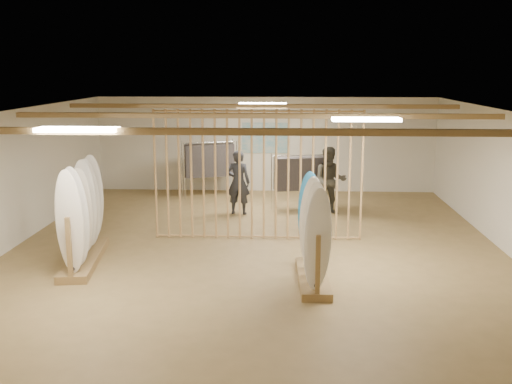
{
  "coord_description": "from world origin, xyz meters",
  "views": [
    {
      "loc": [
        0.56,
        -11.7,
        3.63
      ],
      "look_at": [
        0.0,
        0.0,
        1.2
      ],
      "focal_mm": 42.0,
      "sensor_mm": 36.0,
      "label": 1
    }
  ],
  "objects_px": {
    "clothing_rack_a": "(209,160)",
    "shopper_a": "(238,178)",
    "rack_left": "(83,228)",
    "shopper_b": "(330,176)",
    "clothing_rack_b": "(299,174)",
    "rack_right": "(313,247)"
  },
  "relations": [
    {
      "from": "shopper_a",
      "to": "rack_left",
      "type": "bearing_deg",
      "value": 63.5
    },
    {
      "from": "clothing_rack_a",
      "to": "shopper_a",
      "type": "relative_size",
      "value": 0.88
    },
    {
      "from": "rack_left",
      "to": "shopper_b",
      "type": "bearing_deg",
      "value": 32.23
    },
    {
      "from": "rack_right",
      "to": "clothing_rack_a",
      "type": "bearing_deg",
      "value": 109.21
    },
    {
      "from": "shopper_a",
      "to": "shopper_b",
      "type": "relative_size",
      "value": 0.95
    },
    {
      "from": "clothing_rack_a",
      "to": "shopper_a",
      "type": "distance_m",
      "value": 2.29
    },
    {
      "from": "rack_right",
      "to": "shopper_b",
      "type": "distance_m",
      "value": 5.01
    },
    {
      "from": "rack_left",
      "to": "clothing_rack_a",
      "type": "relative_size",
      "value": 1.54
    },
    {
      "from": "clothing_rack_b",
      "to": "shopper_a",
      "type": "distance_m",
      "value": 1.62
    },
    {
      "from": "clothing_rack_a",
      "to": "shopper_b",
      "type": "xyz_separation_m",
      "value": [
        3.29,
        -1.97,
        -0.08
      ]
    },
    {
      "from": "rack_left",
      "to": "clothing_rack_b",
      "type": "xyz_separation_m",
      "value": [
        4.17,
        4.51,
        0.29
      ]
    },
    {
      "from": "rack_left",
      "to": "rack_right",
      "type": "bearing_deg",
      "value": -18.68
    },
    {
      "from": "clothing_rack_a",
      "to": "shopper_a",
      "type": "xyz_separation_m",
      "value": [
        0.99,
        -2.06,
        -0.13
      ]
    },
    {
      "from": "rack_right",
      "to": "clothing_rack_b",
      "type": "xyz_separation_m",
      "value": [
        -0.12,
        5.35,
        0.35
      ]
    },
    {
      "from": "rack_left",
      "to": "shopper_b",
      "type": "relative_size",
      "value": 1.28
    },
    {
      "from": "clothing_rack_a",
      "to": "clothing_rack_b",
      "type": "height_order",
      "value": "clothing_rack_a"
    },
    {
      "from": "rack_left",
      "to": "clothing_rack_a",
      "type": "distance_m",
      "value": 6.31
    },
    {
      "from": "rack_left",
      "to": "shopper_a",
      "type": "relative_size",
      "value": 1.35
    },
    {
      "from": "clothing_rack_a",
      "to": "shopper_b",
      "type": "distance_m",
      "value": 3.84
    },
    {
      "from": "rack_left",
      "to": "rack_right",
      "type": "xyz_separation_m",
      "value": [
        4.29,
        -0.84,
        -0.05
      ]
    },
    {
      "from": "rack_left",
      "to": "clothing_rack_b",
      "type": "relative_size",
      "value": 1.68
    },
    {
      "from": "rack_left",
      "to": "shopper_b",
      "type": "height_order",
      "value": "rack_left"
    }
  ]
}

